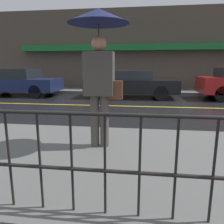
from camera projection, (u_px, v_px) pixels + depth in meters
ground_plane at (166, 107)px, 8.17m from camera, size 80.00×80.00×0.00m
sidewalk_near at (203, 165)px, 3.19m from camera, size 28.00×3.15×0.14m
sidewalk_far at (158, 92)px, 12.54m from camera, size 28.00×1.95×0.14m
lane_marking at (166, 107)px, 8.17m from camera, size 25.20×0.12×0.01m
building_storefront at (158, 50)px, 13.12m from camera, size 28.00×0.85×4.90m
pedestrian at (99, 46)px, 3.45m from camera, size 0.97×0.97×2.22m
car_navy at (17, 82)px, 11.33m from camera, size 4.23×1.82×1.38m
car_black at (131, 83)px, 10.56m from camera, size 4.38×1.83×1.31m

